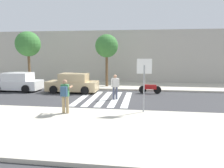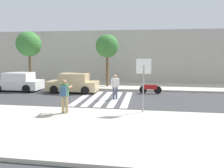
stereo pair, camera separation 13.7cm
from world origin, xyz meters
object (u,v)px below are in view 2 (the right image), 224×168
(street_tree_center, at_px, (107,46))
(motorcycle, at_px, (150,88))
(street_tree_west, at_px, (29,44))
(photographer_with_backpack, at_px, (64,93))
(stop_sign, at_px, (144,73))
(pedestrian_crossing, at_px, (115,85))
(parked_car_white, at_px, (18,82))
(parked_car_tan, at_px, (73,83))

(street_tree_center, bearing_deg, motorcycle, -32.25)
(motorcycle, relative_size, street_tree_west, 0.35)
(photographer_with_backpack, distance_m, street_tree_center, 9.77)
(stop_sign, distance_m, street_tree_center, 9.33)
(motorcycle, bearing_deg, pedestrian_crossing, -133.34)
(pedestrian_crossing, relative_size, street_tree_center, 0.36)
(parked_car_white, bearing_deg, photographer_with_backpack, -44.81)
(stop_sign, xyz_separation_m, pedestrian_crossing, (-1.94, 3.49, -1.18))
(street_tree_center, bearing_deg, parked_car_white, -159.25)
(pedestrian_crossing, bearing_deg, parked_car_tan, 148.64)
(stop_sign, height_order, parked_car_tan, stop_sign)
(street_tree_center, bearing_deg, parked_car_tan, -130.45)
(stop_sign, xyz_separation_m, parked_car_white, (-10.63, 5.79, -1.43))
(photographer_with_backpack, height_order, motorcycle, photographer_with_backpack)
(photographer_with_backpack, height_order, parked_car_white, photographer_with_backpack)
(photographer_with_backpack, bearing_deg, street_tree_west, 127.39)
(parked_car_white, xyz_separation_m, motorcycle, (11.14, 0.30, -0.31))
(photographer_with_backpack, bearing_deg, street_tree_center, 86.55)
(stop_sign, relative_size, motorcycle, 1.57)
(pedestrian_crossing, xyz_separation_m, parked_car_tan, (-3.77, 2.30, -0.25))
(motorcycle, relative_size, street_tree_center, 0.37)
(street_tree_west, bearing_deg, photographer_with_backpack, -52.61)
(parked_car_tan, height_order, motorcycle, parked_car_tan)
(pedestrian_crossing, bearing_deg, street_tree_center, 105.81)
(street_tree_center, bearing_deg, photographer_with_backpack, -93.45)
(parked_car_white, bearing_deg, street_tree_west, 89.42)
(parked_car_tan, relative_size, street_tree_west, 0.82)
(motorcycle, bearing_deg, photographer_with_backpack, -122.64)
(stop_sign, height_order, street_tree_center, street_tree_center)
(street_tree_west, height_order, street_tree_center, street_tree_west)
(pedestrian_crossing, relative_size, parked_car_tan, 0.42)
(parked_car_tan, distance_m, street_tree_west, 6.23)
(stop_sign, bearing_deg, parked_car_white, 151.41)
(photographer_with_backpack, xyz_separation_m, street_tree_west, (-6.67, 8.73, 2.81))
(parked_car_white, bearing_deg, motorcycle, 1.54)
(stop_sign, distance_m, parked_car_white, 12.19)
(stop_sign, height_order, street_tree_west, street_tree_west)
(photographer_with_backpack, bearing_deg, stop_sign, 12.23)
(photographer_with_backpack, xyz_separation_m, parked_car_tan, (-1.78, 6.64, -0.44))
(stop_sign, distance_m, parked_car_tan, 8.26)
(pedestrian_crossing, relative_size, motorcycle, 0.98)
(stop_sign, xyz_separation_m, motorcycle, (0.51, 6.09, -1.74))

